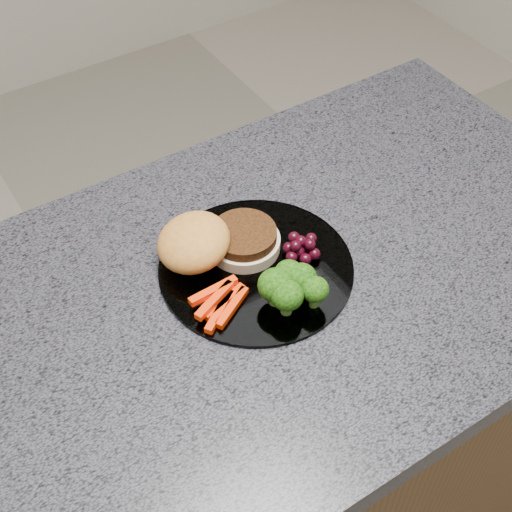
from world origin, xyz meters
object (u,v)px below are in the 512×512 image
Objects in this scene: island_cabinet at (230,472)px; grape_bunch at (302,247)px; plate at (256,268)px; burger at (212,244)px.

grape_bunch is (0.14, 0.01, 0.49)m from island_cabinet.
island_cabinet is at bearing -159.72° from plate.
plate is at bearing 20.28° from island_cabinet.
island_cabinet is at bearing -174.57° from grape_bunch.
burger is 0.12m from grape_bunch.
plate reaches higher than island_cabinet.
grape_bunch is (0.06, -0.01, 0.01)m from plate.
grape_bunch is (0.10, -0.06, -0.01)m from burger.
plate is (0.07, 0.03, 0.47)m from island_cabinet.
burger is at bearing 128.77° from plate.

